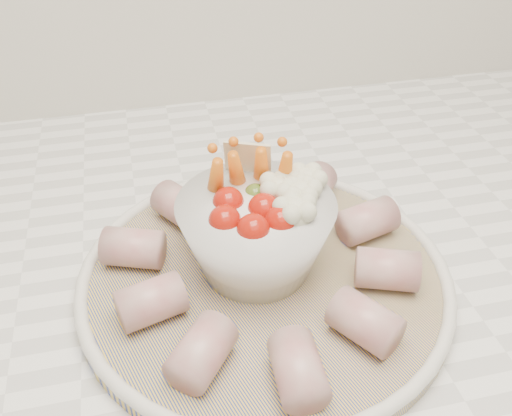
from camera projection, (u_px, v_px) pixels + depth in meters
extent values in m
cube|color=white|center=(300.00, 234.00, 0.62)|extent=(2.04, 0.62, 0.04)
cylinder|color=navy|center=(265.00, 280.00, 0.52)|extent=(0.42, 0.42, 0.01)
torus|color=silver|center=(265.00, 274.00, 0.52)|extent=(0.34, 0.34, 0.01)
sphere|color=#A4160A|center=(225.00, 221.00, 0.47)|extent=(0.03, 0.03, 0.03)
sphere|color=#A4160A|center=(253.00, 230.00, 0.46)|extent=(0.03, 0.03, 0.03)
sphere|color=#A4160A|center=(281.00, 221.00, 0.47)|extent=(0.03, 0.03, 0.03)
sphere|color=#A4160A|center=(228.00, 202.00, 0.49)|extent=(0.03, 0.03, 0.03)
sphere|color=#A4160A|center=(264.00, 209.00, 0.48)|extent=(0.03, 0.03, 0.03)
sphere|color=#476120|center=(255.00, 195.00, 0.50)|extent=(0.02, 0.02, 0.02)
cone|color=#D36113|center=(237.00, 175.00, 0.50)|extent=(0.03, 0.04, 0.06)
cone|color=#D36113|center=(261.00, 171.00, 0.51)|extent=(0.03, 0.04, 0.06)
cone|color=#D36113|center=(285.00, 176.00, 0.50)|extent=(0.02, 0.04, 0.06)
cone|color=#D36113|center=(216.00, 183.00, 0.50)|extent=(0.02, 0.04, 0.06)
sphere|color=beige|center=(300.00, 198.00, 0.49)|extent=(0.03, 0.03, 0.03)
sphere|color=beige|center=(295.00, 215.00, 0.47)|extent=(0.03, 0.03, 0.03)
sphere|color=beige|center=(306.00, 185.00, 0.51)|extent=(0.03, 0.03, 0.03)
sphere|color=beige|center=(279.00, 193.00, 0.50)|extent=(0.03, 0.03, 0.03)
cube|color=beige|center=(248.00, 163.00, 0.52)|extent=(0.04, 0.03, 0.05)
cylinder|color=#A24A4E|center=(387.00, 269.00, 0.50)|extent=(0.06, 0.05, 0.04)
cylinder|color=#A24A4E|center=(367.00, 221.00, 0.55)|extent=(0.06, 0.05, 0.04)
cylinder|color=#A24A4E|center=(313.00, 188.00, 0.60)|extent=(0.06, 0.06, 0.04)
cylinder|color=#A24A4E|center=(244.00, 191.00, 0.59)|extent=(0.04, 0.05, 0.04)
cylinder|color=#A24A4E|center=(181.00, 206.00, 0.57)|extent=(0.06, 0.06, 0.04)
cylinder|color=#A24A4E|center=(133.00, 248.00, 0.52)|extent=(0.06, 0.05, 0.04)
cylinder|color=#A24A4E|center=(151.00, 301.00, 0.47)|extent=(0.06, 0.05, 0.04)
cylinder|color=#A24A4E|center=(202.00, 352.00, 0.43)|extent=(0.06, 0.06, 0.04)
cylinder|color=#A24A4E|center=(298.00, 369.00, 0.41)|extent=(0.04, 0.05, 0.04)
cylinder|color=#A24A4E|center=(365.00, 322.00, 0.45)|extent=(0.06, 0.06, 0.04)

